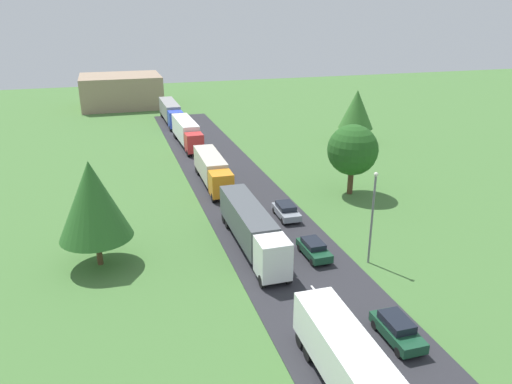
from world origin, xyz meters
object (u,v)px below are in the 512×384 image
at_px(tree_oak, 357,109).
at_px(distant_building, 121,91).
at_px(truck_fifth, 171,111).
at_px(tree_pine, 93,200).
at_px(truck_fourth, 187,132).
at_px(lamppost_second, 372,214).
at_px(truck_lead, 362,383).
at_px(car_second, 397,329).
at_px(car_fourth, 286,210).
at_px(truck_second, 252,227).
at_px(car_third, 314,249).
at_px(tree_birch, 353,150).
at_px(truck_third, 212,169).

distance_m(tree_oak, distant_building, 53.85).
xyz_separation_m(truck_fifth, tree_pine, (-13.00, -52.13, 3.58)).
bearing_deg(tree_pine, truck_fourth, 69.51).
height_order(lamppost_second, tree_pine, tree_pine).
distance_m(truck_lead, car_second, 7.17).
bearing_deg(truck_lead, truck_fifth, 89.97).
bearing_deg(distant_building, truck_fifth, -67.81).
distance_m(car_fourth, tree_pine, 19.34).
relative_size(truck_second, truck_fifth, 0.96).
xyz_separation_m(car_third, tree_oak, (21.62, 33.93, 4.40)).
xyz_separation_m(car_second, tree_birch, (9.49, 25.01, 4.32)).
distance_m(truck_lead, truck_second, 19.83).
height_order(truck_lead, truck_third, truck_lead).
bearing_deg(lamppost_second, tree_oak, 64.03).
xyz_separation_m(car_second, car_fourth, (0.02, 20.50, -0.03)).
relative_size(car_fourth, tree_birch, 0.53).
bearing_deg(truck_fifth, truck_lead, -90.03).
bearing_deg(truck_third, car_second, -81.21).
height_order(truck_third, lamppost_second, lamppost_second).
bearing_deg(car_fourth, tree_birch, 25.43).
height_order(truck_third, truck_fourth, truck_fourth).
bearing_deg(truck_fourth, car_fourth, -80.87).
xyz_separation_m(truck_fourth, tree_pine, (-13.21, -35.34, 3.55)).
distance_m(truck_second, car_third, 5.73).
bearing_deg(truck_third, car_third, -77.91).
distance_m(truck_third, truck_fifth, 35.73).
distance_m(truck_fifth, distant_building, 20.95).
distance_m(car_third, lamppost_second, 5.87).
xyz_separation_m(truck_lead, distant_building, (-7.86, 92.34, 1.28)).
height_order(truck_fourth, lamppost_second, lamppost_second).
distance_m(car_fourth, tree_birch, 11.36).
height_order(truck_fifth, tree_birch, tree_birch).
distance_m(truck_second, lamppost_second, 10.41).
relative_size(truck_third, truck_fifth, 0.84).
relative_size(lamppost_second, distant_building, 0.48).
bearing_deg(car_second, truck_second, 109.28).
relative_size(car_fourth, distant_building, 0.26).
height_order(truck_fifth, distant_building, distant_building).
bearing_deg(truck_fourth, truck_lead, -90.25).
bearing_deg(car_second, tree_oak, 65.40).
distance_m(truck_fifth, lamppost_second, 59.09).
bearing_deg(car_fourth, truck_fourth, 99.13).
distance_m(car_third, distant_building, 76.66).
relative_size(car_third, distant_building, 0.25).
bearing_deg(truck_lead, distant_building, 94.87).
bearing_deg(tree_birch, truck_second, -145.94).
relative_size(car_second, car_fourth, 0.99).
xyz_separation_m(truck_lead, truck_fourth, (0.24, 56.18, 0.14)).
distance_m(truck_second, tree_pine, 13.42).
relative_size(truck_second, car_second, 3.33).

